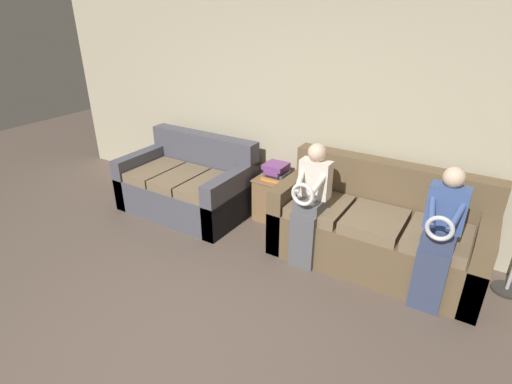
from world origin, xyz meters
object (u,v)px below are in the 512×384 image
object	(u,v)px
couch_main	(377,230)
couch_side	(189,185)
side_shelf	(276,198)
book_stack	(277,171)
child_right_seated	(440,234)
child_left_seated	(310,201)

from	to	relation	value
couch_main	couch_side	world-z (taller)	couch_main
side_shelf	book_stack	distance (m)	0.35
book_stack	side_shelf	bearing A→B (deg)	-20.81
couch_main	book_stack	world-z (taller)	couch_main
couch_main	child_right_seated	world-z (taller)	child_right_seated
child_left_seated	side_shelf	bearing A→B (deg)	139.19
side_shelf	book_stack	size ratio (longest dim) A/B	1.71
child_right_seated	book_stack	size ratio (longest dim) A/B	4.05
couch_main	side_shelf	xyz separation A→B (m)	(-1.29, 0.25, -0.08)
child_left_seated	child_right_seated	size ratio (longest dim) A/B	0.99
couch_side	child_right_seated	world-z (taller)	child_right_seated
couch_side	child_left_seated	xyz separation A→B (m)	(1.77, -0.25, 0.37)
couch_main	side_shelf	size ratio (longest dim) A/B	3.80
child_right_seated	book_stack	world-z (taller)	child_right_seated
couch_main	book_stack	xyz separation A→B (m)	(-1.29, 0.25, 0.27)
child_right_seated	couch_main	bearing A→B (deg)	148.61
side_shelf	child_left_seated	bearing A→B (deg)	-40.81
child_left_seated	child_right_seated	bearing A→B (deg)	0.06
child_right_seated	side_shelf	bearing A→B (deg)	162.06
couch_main	child_right_seated	xyz separation A→B (m)	(0.58, -0.36, 0.33)
couch_side	couch_main	bearing A→B (deg)	2.50
couch_main	couch_side	bearing A→B (deg)	-177.50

